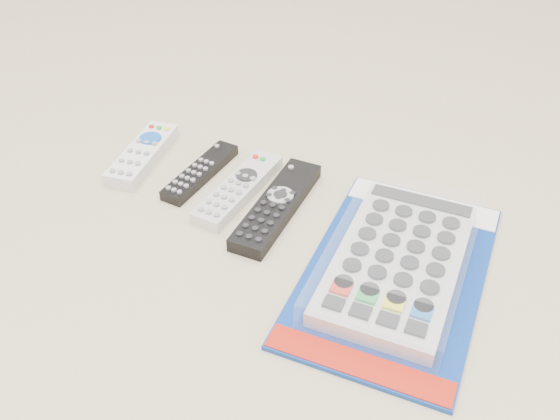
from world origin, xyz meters
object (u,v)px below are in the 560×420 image
at_px(remote_silver_dvd, 238,189).
at_px(remote_large_black, 277,206).
at_px(remote_slim_black, 200,172).
at_px(remote_small_grey, 143,154).
at_px(jumbo_remote_packaged, 398,260).

distance_m(remote_silver_dvd, remote_large_black, 0.07).
bearing_deg(remote_slim_black, remote_small_grey, -175.82).
bearing_deg(jumbo_remote_packaged, remote_small_grey, 168.56).
height_order(remote_slim_black, remote_large_black, remote_large_black).
bearing_deg(remote_silver_dvd, remote_large_black, -7.67).
height_order(remote_silver_dvd, jumbo_remote_packaged, jumbo_remote_packaged).
height_order(remote_slim_black, jumbo_remote_packaged, jumbo_remote_packaged).
height_order(remote_silver_dvd, remote_large_black, remote_large_black).
relative_size(remote_slim_black, remote_large_black, 0.76).
bearing_deg(remote_small_grey, remote_large_black, -14.75).
bearing_deg(jumbo_remote_packaged, remote_large_black, 164.52).
bearing_deg(jumbo_remote_packaged, remote_silver_dvd, 165.10).
distance_m(remote_slim_black, remote_large_black, 0.15).
xyz_separation_m(remote_silver_dvd, remote_large_black, (0.07, -0.01, 0.00)).
height_order(remote_small_grey, remote_large_black, remote_small_grey).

